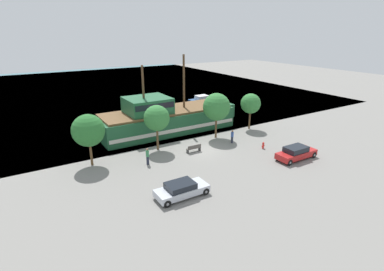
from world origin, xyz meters
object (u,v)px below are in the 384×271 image
(pedestrian_walking_far, at_px, (148,156))
(pedestrian_walking_near, at_px, (232,137))
(parked_car_curb_mid, at_px, (181,189))
(bench_promenade_east, at_px, (194,148))
(pirate_ship, at_px, (165,118))
(parked_car_curb_front, at_px, (296,153))
(moored_boat_dockside, at_px, (203,101))
(fire_hydrant, at_px, (263,145))

(pedestrian_walking_far, bearing_deg, pedestrian_walking_near, 1.70)
(pedestrian_walking_far, bearing_deg, parked_car_curb_mid, -91.30)
(bench_promenade_east, xyz_separation_m, pedestrian_walking_far, (-5.66, -0.32, 0.44))
(bench_promenade_east, distance_m, pedestrian_walking_near, 5.39)
(pedestrian_walking_near, bearing_deg, pirate_ship, 120.08)
(pirate_ship, distance_m, parked_car_curb_mid, 16.98)
(parked_car_curb_front, bearing_deg, moored_boat_dockside, 78.29)
(parked_car_curb_mid, xyz_separation_m, fire_hydrant, (13.10, 4.20, -0.22))
(fire_hydrant, bearing_deg, pirate_ship, 120.08)
(parked_car_curb_mid, xyz_separation_m, bench_promenade_east, (5.82, 7.46, -0.19))
(moored_boat_dockside, distance_m, fire_hydrant, 22.32)
(moored_boat_dockside, bearing_deg, bench_promenade_east, -126.25)
(moored_boat_dockside, height_order, bench_promenade_east, moored_boat_dockside)
(parked_car_curb_front, relative_size, fire_hydrant, 6.00)
(fire_hydrant, bearing_deg, parked_car_curb_mid, -162.22)
(parked_car_curb_mid, height_order, fire_hydrant, parked_car_curb_mid)
(pirate_ship, height_order, parked_car_curb_mid, pirate_ship)
(fire_hydrant, xyz_separation_m, pedestrian_walking_far, (-12.94, 2.94, 0.47))
(moored_boat_dockside, xyz_separation_m, pedestrian_walking_far, (-19.02, -18.53, 0.22))
(parked_car_curb_mid, distance_m, pedestrian_walking_far, 7.14)
(pirate_ship, distance_m, bench_promenade_east, 8.33)
(pedestrian_walking_near, relative_size, pedestrian_walking_far, 0.92)
(parked_car_curb_front, bearing_deg, pedestrian_walking_far, 153.39)
(fire_hydrant, height_order, bench_promenade_east, bench_promenade_east)
(bench_promenade_east, relative_size, pedestrian_walking_far, 0.97)
(moored_boat_dockside, bearing_deg, pirate_ship, -141.78)
(parked_car_curb_front, relative_size, bench_promenade_east, 2.74)
(pirate_ship, distance_m, fire_hydrant, 13.31)
(bench_promenade_east, bearing_deg, pedestrian_walking_near, 0.12)
(moored_boat_dockside, bearing_deg, pedestrian_walking_far, -135.74)
(fire_hydrant, relative_size, pedestrian_walking_far, 0.44)
(parked_car_curb_mid, height_order, pedestrian_walking_far, pedestrian_walking_far)
(fire_hydrant, bearing_deg, pedestrian_walking_near, 120.07)
(pedestrian_walking_near, height_order, pedestrian_walking_far, pedestrian_walking_far)
(pirate_ship, distance_m, parked_car_curb_front, 17.14)
(moored_boat_dockside, distance_m, pedestrian_walking_near, 19.88)
(fire_hydrant, bearing_deg, moored_boat_dockside, 74.18)
(pedestrian_walking_far, bearing_deg, parked_car_curb_front, -26.61)
(pirate_ship, height_order, parked_car_curb_front, pirate_ship)
(moored_boat_dockside, distance_m, pedestrian_walking_far, 26.56)
(parked_car_curb_front, distance_m, fire_hydrant, 4.04)
(bench_promenade_east, height_order, pedestrian_walking_far, pedestrian_walking_far)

